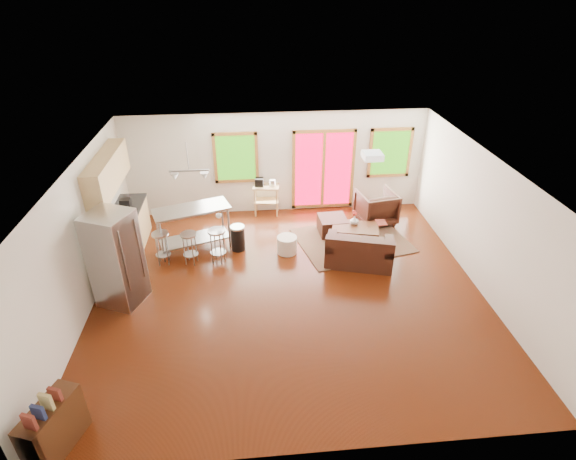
{
  "coord_description": "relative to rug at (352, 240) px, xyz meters",
  "views": [
    {
      "loc": [
        -0.69,
        -7.1,
        5.47
      ],
      "look_at": [
        0.0,
        0.3,
        1.2
      ],
      "focal_mm": 28.0,
      "sensor_mm": 36.0,
      "label": 1
    }
  ],
  "objects": [
    {
      "name": "floor",
      "position": [
        -1.64,
        -1.73,
        -0.02
      ],
      "size": [
        7.5,
        7.0,
        0.02
      ],
      "primitive_type": "cube",
      "color": "#361205",
      "rests_on": "ground"
    },
    {
      "name": "ceiling",
      "position": [
        -1.64,
        -1.73,
        2.6
      ],
      "size": [
        7.5,
        7.0,
        0.02
      ],
      "primitive_type": "cube",
      "color": "white",
      "rests_on": "ground"
    },
    {
      "name": "back_wall",
      "position": [
        -1.64,
        1.78,
        1.29
      ],
      "size": [
        7.5,
        0.02,
        2.6
      ],
      "primitive_type": "cube",
      "color": "silver",
      "rests_on": "ground"
    },
    {
      "name": "left_wall",
      "position": [
        -5.4,
        -1.73,
        1.29
      ],
      "size": [
        0.02,
        7.0,
        2.6
      ],
      "primitive_type": "cube",
      "color": "silver",
      "rests_on": "ground"
    },
    {
      "name": "right_wall",
      "position": [
        2.12,
        -1.73,
        1.29
      ],
      "size": [
        0.02,
        7.0,
        2.6
      ],
      "primitive_type": "cube",
      "color": "silver",
      "rests_on": "ground"
    },
    {
      "name": "front_wall",
      "position": [
        -1.64,
        -5.24,
        1.29
      ],
      "size": [
        7.5,
        0.02,
        2.6
      ],
      "primitive_type": "cube",
      "color": "silver",
      "rests_on": "ground"
    },
    {
      "name": "window_left",
      "position": [
        -2.64,
        1.73,
        1.49
      ],
      "size": [
        1.1,
        0.05,
        1.3
      ],
      "color": "#21580B",
      "rests_on": "back_wall"
    },
    {
      "name": "french_doors",
      "position": [
        -0.44,
        1.73,
        1.09
      ],
      "size": [
        1.6,
        0.05,
        2.1
      ],
      "color": "#B50023",
      "rests_on": "back_wall"
    },
    {
      "name": "window_right",
      "position": [
        1.26,
        1.73,
        1.49
      ],
      "size": [
        1.1,
        0.05,
        1.3
      ],
      "color": "#21580B",
      "rests_on": "back_wall"
    },
    {
      "name": "rug",
      "position": [
        0.0,
        0.0,
        0.0
      ],
      "size": [
        2.82,
        2.4,
        0.02
      ],
      "primitive_type": "cube",
      "rotation": [
        0.0,
        0.0,
        0.23
      ],
      "color": "#455536",
      "rests_on": "floor"
    },
    {
      "name": "loveseat",
      "position": [
        -0.07,
        -0.94,
        0.29
      ],
      "size": [
        1.58,
        1.15,
        0.75
      ],
      "rotation": [
        0.0,
        0.0,
        -0.27
      ],
      "color": "black",
      "rests_on": "floor"
    },
    {
      "name": "coffee_table",
      "position": [
        0.04,
        -0.07,
        0.35
      ],
      "size": [
        1.16,
        0.86,
        0.42
      ],
      "rotation": [
        0.0,
        0.0,
        -0.24
      ],
      "color": "#361C0D",
      "rests_on": "floor"
    },
    {
      "name": "armchair",
      "position": [
        0.78,
        0.89,
        0.44
      ],
      "size": [
        1.01,
        0.97,
        0.9
      ],
      "primitive_type": "imported",
      "rotation": [
        0.0,
        0.0,
        3.32
      ],
      "color": "black",
      "rests_on": "floor"
    },
    {
      "name": "ottoman",
      "position": [
        -0.4,
        0.4,
        0.2
      ],
      "size": [
        0.67,
        0.67,
        0.43
      ],
      "primitive_type": "cube",
      "rotation": [
        0.0,
        0.0,
        0.06
      ],
      "color": "black",
      "rests_on": "floor"
    },
    {
      "name": "pouf",
      "position": [
        -1.56,
        -0.35,
        0.18
      ],
      "size": [
        0.52,
        0.52,
        0.39
      ],
      "primitive_type": "cylinder",
      "rotation": [
        0.0,
        0.0,
        0.2
      ],
      "color": "beige",
      "rests_on": "floor"
    },
    {
      "name": "vase",
      "position": [
        0.04,
        0.08,
        0.51
      ],
      "size": [
        0.26,
        0.27,
        0.34
      ],
      "rotation": [
        0.0,
        0.0,
        0.38
      ],
      "color": "silver",
      "rests_on": "coffee_table"
    },
    {
      "name": "book",
      "position": [
        0.57,
        0.07,
        0.54
      ],
      "size": [
        0.23,
        0.03,
        0.31
      ],
      "primitive_type": "imported",
      "rotation": [
        0.0,
        0.0,
        0.01
      ],
      "color": "maroon",
      "rests_on": "coffee_table"
    },
    {
      "name": "cabinets",
      "position": [
        -5.13,
        -0.03,
        0.92
      ],
      "size": [
        0.64,
        2.24,
        2.3
      ],
      "color": "tan",
      "rests_on": "floor"
    },
    {
      "name": "refrigerator",
      "position": [
        -4.83,
        -1.73,
        0.92
      ],
      "size": [
        0.97,
        0.96,
        1.86
      ],
      "rotation": [
        0.0,
        0.0,
        -0.4
      ],
      "color": "#B7BABC",
      "rests_on": "floor"
    },
    {
      "name": "island",
      "position": [
        -3.62,
        -0.01,
        0.7
      ],
      "size": [
        1.76,
        1.15,
        1.03
      ],
      "rotation": [
        0.0,
        0.0,
        0.33
      ],
      "color": "#B7BABC",
      "rests_on": "floor"
    },
    {
      "name": "cup",
      "position": [
        -3.02,
        -0.35,
        1.0
      ],
      "size": [
        0.14,
        0.12,
        0.12
      ],
      "primitive_type": "imported",
      "rotation": [
        0.0,
        0.0,
        -0.21
      ],
      "color": "white",
      "rests_on": "island"
    },
    {
      "name": "bar_stool_a",
      "position": [
        -4.25,
        -0.54,
        0.55
      ],
      "size": [
        0.38,
        0.38,
        0.75
      ],
      "rotation": [
        0.0,
        0.0,
        0.09
      ],
      "color": "#B7BABC",
      "rests_on": "floor"
    },
    {
      "name": "bar_stool_b",
      "position": [
        -3.66,
        -0.58,
        0.53
      ],
      "size": [
        0.42,
        0.42,
        0.73
      ],
      "rotation": [
        0.0,
        0.0,
        -0.27
      ],
      "color": "#B7BABC",
      "rests_on": "floor"
    },
    {
      "name": "bar_stool_c",
      "position": [
        -3.07,
        -0.58,
        0.57
      ],
      "size": [
        0.46,
        0.46,
        0.78
      ],
      "rotation": [
        0.0,
        0.0,
        -0.31
      ],
      "color": "#B7BABC",
      "rests_on": "floor"
    },
    {
      "name": "trash_can",
      "position": [
        -2.65,
        -0.12,
        0.29
      ],
      "size": [
        0.4,
        0.4,
        0.59
      ],
      "rotation": [
        0.0,
        0.0,
        0.31
      ],
      "color": "black",
      "rests_on": "floor"
    },
    {
      "name": "kitchen_cart",
      "position": [
        -1.94,
        1.57,
        0.67
      ],
      "size": [
        0.69,
        0.49,
        0.99
      ],
      "rotation": [
        0.0,
        0.0,
        -0.12
      ],
      "color": "tan",
      "rests_on": "floor"
    },
    {
      "name": "bookshelf",
      "position": [
        -4.99,
        -4.84,
        0.39
      ],
      "size": [
        0.61,
        0.93,
        1.02
      ],
      "rotation": [
        0.0,
        0.0,
        -0.35
      ],
      "color": "#361C0D",
      "rests_on": "floor"
    },
    {
      "name": "ceiling_flush",
      "position": [
        -0.04,
        -1.13,
        2.52
      ],
      "size": [
        0.35,
        0.35,
        0.12
      ],
      "primitive_type": "cube",
      "color": "white",
      "rests_on": "ceiling"
    },
    {
      "name": "pendant_light",
      "position": [
        -3.54,
        -0.23,
        1.89
      ],
      "size": [
        0.8,
        0.18,
        0.79
      ],
      "color": "gray",
      "rests_on": "ceiling"
    }
  ]
}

